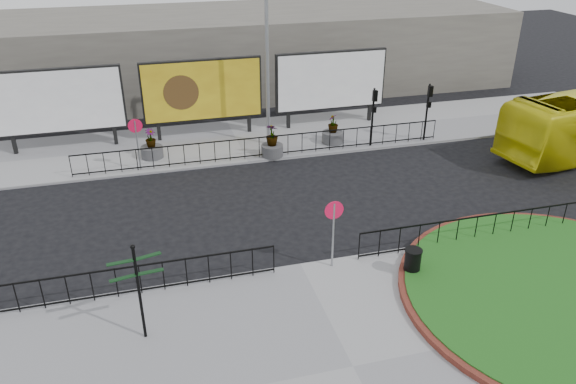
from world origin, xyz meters
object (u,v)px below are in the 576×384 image
object	(u,v)px
planter_b	(272,144)
litter_bin	(412,262)
billboard_mid	(202,91)
planter_c	(333,133)
lamp_post	(267,52)
fingerpost_sign	(138,283)
planter_a	(152,148)

from	to	relation	value
planter_b	litter_bin	bearing A→B (deg)	-79.27
billboard_mid	planter_c	distance (m)	7.07
billboard_mid	lamp_post	distance (m)	4.23
planter_b	planter_c	distance (m)	3.55
billboard_mid	planter_b	world-z (taller)	billboard_mid
billboard_mid	lamp_post	world-z (taller)	lamp_post
litter_bin	billboard_mid	bearing A→B (deg)	108.58
lamp_post	litter_bin	size ratio (longest dim) A/B	9.67
fingerpost_sign	litter_bin	world-z (taller)	fingerpost_sign
planter_c	planter_b	bearing A→B (deg)	-165.54
lamp_post	planter_a	world-z (taller)	lamp_post
litter_bin	planter_c	world-z (taller)	planter_c
planter_a	planter_b	distance (m)	5.85
planter_c	fingerpost_sign	bearing A→B (deg)	-128.36
fingerpost_sign	planter_c	bearing A→B (deg)	46.13
litter_bin	planter_b	world-z (taller)	planter_b
planter_b	planter_c	xyz separation A→B (m)	(3.43, 0.89, -0.08)
planter_c	billboard_mid	bearing A→B (deg)	156.71
lamp_post	litter_bin	distance (m)	13.38
planter_b	planter_c	bearing A→B (deg)	14.46
fingerpost_sign	planter_b	xyz separation A→B (m)	(6.57, 11.75, -1.25)
litter_bin	planter_c	size ratio (longest dim) A/B	0.62
planter_b	billboard_mid	bearing A→B (deg)	128.17
lamp_post	planter_c	xyz separation A→B (m)	(3.23, -0.71, -4.19)
billboard_mid	fingerpost_sign	distance (m)	15.79
litter_bin	planter_a	size ratio (longest dim) A/B	0.66
litter_bin	fingerpost_sign	bearing A→B (deg)	-174.71
litter_bin	planter_a	bearing A→B (deg)	122.33
billboard_mid	planter_c	world-z (taller)	billboard_mid
planter_a	planter_b	world-z (taller)	planter_b
billboard_mid	litter_bin	distance (m)	15.45
litter_bin	planter_a	world-z (taller)	planter_a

